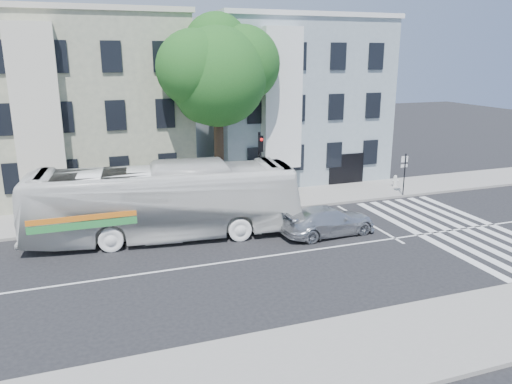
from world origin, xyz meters
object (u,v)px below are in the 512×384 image
bus (164,201)px  traffic_signal (260,160)px  sedan (328,221)px  fire_hydrant (395,181)px

bus → traffic_signal: bearing=-57.1°
sedan → traffic_signal: traffic_signal is taller
bus → fire_hydrant: bearing=-69.2°
traffic_signal → fire_hydrant: size_ratio=5.84×
sedan → fire_hydrant: (8.43, 6.45, -0.17)m
bus → sedan: (7.70, -2.35, -1.11)m
traffic_signal → bus: bearing=-129.5°
bus → traffic_signal: traffic_signal is taller
bus → sedan: bus is taller
sedan → traffic_signal: size_ratio=1.10×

